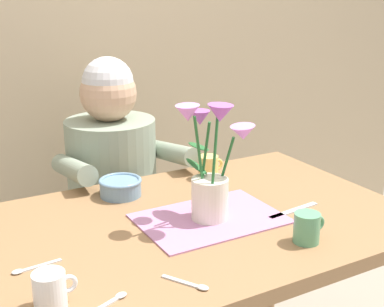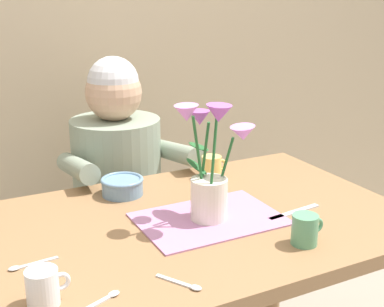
{
  "view_description": "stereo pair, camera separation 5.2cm",
  "coord_description": "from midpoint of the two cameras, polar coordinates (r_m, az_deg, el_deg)",
  "views": [
    {
      "loc": [
        -0.69,
        -1.18,
        1.37
      ],
      "look_at": [
        0.01,
        0.05,
        0.92
      ],
      "focal_mm": 48.84,
      "sensor_mm": 36.0,
      "label": 1
    },
    {
      "loc": [
        -0.64,
        -1.21,
        1.37
      ],
      "look_at": [
        0.01,
        0.05,
        0.92
      ],
      "focal_mm": 48.84,
      "sensor_mm": 36.0,
      "label": 2
    }
  ],
  "objects": [
    {
      "name": "seated_person",
      "position": [
        2.08,
        -9.22,
        -5.43
      ],
      "size": [
        0.45,
        0.47,
        1.14
      ],
      "rotation": [
        0.0,
        0.0,
        0.08
      ],
      "color": "#4C4C56",
      "rests_on": "ground_plane"
    },
    {
      "name": "dining_table",
      "position": [
        1.55,
        -0.3,
        -10.38
      ],
      "size": [
        1.2,
        0.8,
        0.74
      ],
      "color": "olive",
      "rests_on": "ground_plane"
    },
    {
      "name": "dinner_knife",
      "position": [
        1.57,
        10.08,
        -6.17
      ],
      "size": [
        0.19,
        0.04,
        0.0
      ],
      "primitive_type": "cube",
      "rotation": [
        0.0,
        0.0,
        0.11
      ],
      "color": "silver",
      "rests_on": "dining_table"
    },
    {
      "name": "ceramic_bowl",
      "position": [
        1.67,
        -8.71,
        -3.6
      ],
      "size": [
        0.14,
        0.14,
        0.06
      ],
      "color": "#6689A8",
      "rests_on": "dining_table"
    },
    {
      "name": "spoon_0",
      "position": [
        1.31,
        -18.53,
        -11.86
      ],
      "size": [
        0.12,
        0.03,
        0.01
      ],
      "color": "silver",
      "rests_on": "dining_table"
    },
    {
      "name": "striped_placemat",
      "position": [
        1.5,
        0.97,
        -7.12
      ],
      "size": [
        0.4,
        0.28,
        0.0
      ],
      "primitive_type": "cube",
      "color": "#B275A3",
      "rests_on": "dining_table"
    },
    {
      "name": "flower_vase",
      "position": [
        1.44,
        1.06,
        -1.92
      ],
      "size": [
        0.25,
        0.21,
        0.34
      ],
      "color": "silver",
      "rests_on": "dining_table"
    },
    {
      "name": "spoon_3",
      "position": [
        1.15,
        -10.09,
        -15.58
      ],
      "size": [
        0.12,
        0.06,
        0.01
      ],
      "color": "silver",
      "rests_on": "dining_table"
    },
    {
      "name": "ceramic_mug",
      "position": [
        1.14,
        -16.5,
        -14.14
      ],
      "size": [
        0.09,
        0.07,
        0.08
      ],
      "color": "silver",
      "rests_on": "dining_table"
    },
    {
      "name": "spoon_1",
      "position": [
        1.19,
        -1.24,
        -14.15
      ],
      "size": [
        0.07,
        0.11,
        0.01
      ],
      "color": "silver",
      "rests_on": "dining_table"
    },
    {
      "name": "tea_cup",
      "position": [
        1.38,
        11.41,
        -7.95
      ],
      "size": [
        0.09,
        0.07,
        0.08
      ],
      "color": "#569970",
      "rests_on": "dining_table"
    },
    {
      "name": "wood_panel_backdrop",
      "position": [
        2.34,
        -13.31,
        14.23
      ],
      "size": [
        4.0,
        0.1,
        2.5
      ],
      "primitive_type": "cube",
      "color": "tan",
      "rests_on": "ground_plane"
    },
    {
      "name": "coffee_cup",
      "position": [
        1.8,
        1.02,
        -1.49
      ],
      "size": [
        0.09,
        0.07,
        0.08
      ],
      "color": "#E5C666",
      "rests_on": "dining_table"
    }
  ]
}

